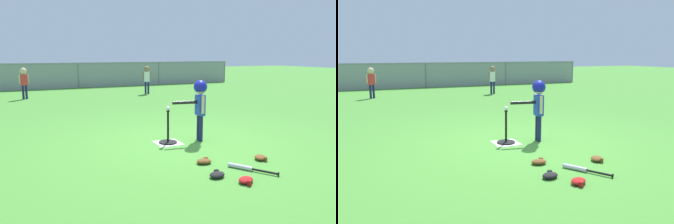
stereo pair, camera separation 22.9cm
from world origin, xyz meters
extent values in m
plane|color=#478C33|center=(0.00, 0.00, 0.00)|extent=(60.00, 60.00, 0.00)
cube|color=white|center=(-0.23, 0.17, 0.00)|extent=(0.44, 0.44, 0.01)
cylinder|color=black|center=(-0.23, 0.17, 0.01)|extent=(0.32, 0.32, 0.03)
cylinder|color=black|center=(-0.23, 0.17, 0.30)|extent=(0.04, 0.04, 0.55)
cylinder|color=black|center=(-0.23, 0.17, 0.57)|extent=(0.06, 0.06, 0.02)
sphere|color=white|center=(-0.23, 0.17, 0.61)|extent=(0.07, 0.07, 0.07)
cylinder|color=#191E4C|center=(0.35, 0.04, 0.23)|extent=(0.07, 0.07, 0.46)
cylinder|color=#191E4C|center=(0.36, 0.14, 0.23)|extent=(0.07, 0.07, 0.46)
cube|color=#2347B7|center=(0.35, 0.09, 0.65)|extent=(0.15, 0.22, 0.36)
cylinder|color=beige|center=(0.33, -0.04, 0.67)|extent=(0.05, 0.05, 0.31)
cylinder|color=beige|center=(0.37, 0.22, 0.67)|extent=(0.05, 0.05, 0.31)
sphere|color=beige|center=(0.35, 0.09, 0.94)|extent=(0.21, 0.21, 0.21)
sphere|color=#141999|center=(0.35, 0.09, 0.97)|extent=(0.24, 0.24, 0.24)
cylinder|color=black|center=(0.14, 0.12, 0.70)|extent=(0.60, 0.14, 0.06)
cylinder|color=#191E4C|center=(2.06, 7.01, 0.24)|extent=(0.07, 0.07, 0.48)
cylinder|color=#191E4C|center=(1.96, 7.05, 0.24)|extent=(0.07, 0.07, 0.48)
cube|color=white|center=(2.01, 7.03, 0.67)|extent=(0.24, 0.19, 0.37)
cylinder|color=#8C6647|center=(2.14, 6.99, 0.69)|extent=(0.05, 0.05, 0.32)
cylinder|color=#8C6647|center=(1.88, 7.07, 0.69)|extent=(0.05, 0.05, 0.32)
sphere|color=#8C6647|center=(2.01, 7.03, 0.97)|extent=(0.21, 0.21, 0.21)
cylinder|color=#191E4C|center=(-2.30, 7.40, 0.24)|extent=(0.07, 0.07, 0.48)
cylinder|color=#191E4C|center=(-2.40, 7.37, 0.24)|extent=(0.07, 0.07, 0.48)
cube|color=red|center=(-2.35, 7.39, 0.66)|extent=(0.24, 0.18, 0.37)
cylinder|color=beige|center=(-2.22, 7.42, 0.69)|extent=(0.05, 0.05, 0.32)
cylinder|color=beige|center=(-2.47, 7.35, 0.69)|extent=(0.05, 0.05, 0.32)
sphere|color=beige|center=(-2.35, 7.39, 0.97)|extent=(0.21, 0.21, 0.21)
cylinder|color=silver|center=(0.11, -1.43, 0.03)|extent=(0.23, 0.32, 0.06)
cylinder|color=black|center=(0.29, -1.71, 0.03)|extent=(0.20, 0.30, 0.03)
cylinder|color=black|center=(0.38, -1.86, 0.03)|extent=(0.05, 0.04, 0.05)
ellipsoid|color=brown|center=(0.62, -1.23, 0.04)|extent=(0.26, 0.27, 0.07)
cube|color=brown|center=(0.63, -1.32, 0.04)|extent=(0.06, 0.06, 0.06)
ellipsoid|color=black|center=(-0.35, -1.56, 0.04)|extent=(0.26, 0.21, 0.07)
cube|color=black|center=(-0.30, -1.47, 0.04)|extent=(0.06, 0.05, 0.06)
ellipsoid|color=#B21919|center=(-0.13, -1.85, 0.04)|extent=(0.27, 0.25, 0.07)
cube|color=#B21919|center=(-0.15, -1.95, 0.04)|extent=(0.06, 0.06, 0.06)
ellipsoid|color=brown|center=(-0.23, -1.04, 0.04)|extent=(0.23, 0.17, 0.07)
cube|color=brown|center=(-0.16, -0.97, 0.04)|extent=(0.05, 0.04, 0.06)
cylinder|color=slate|center=(0.00, 10.54, 0.57)|extent=(0.06, 0.06, 1.15)
cylinder|color=slate|center=(4.00, 10.54, 0.57)|extent=(0.06, 0.06, 1.15)
cylinder|color=slate|center=(8.00, 10.54, 0.57)|extent=(0.06, 0.06, 1.15)
cube|color=gray|center=(0.00, 10.54, 1.09)|extent=(16.00, 0.03, 0.03)
cube|color=gray|center=(0.00, 10.54, 0.57)|extent=(16.00, 0.01, 1.15)
camera|label=1|loc=(-2.55, -4.87, 1.53)|focal=35.10mm
camera|label=2|loc=(-2.34, -4.96, 1.53)|focal=35.10mm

